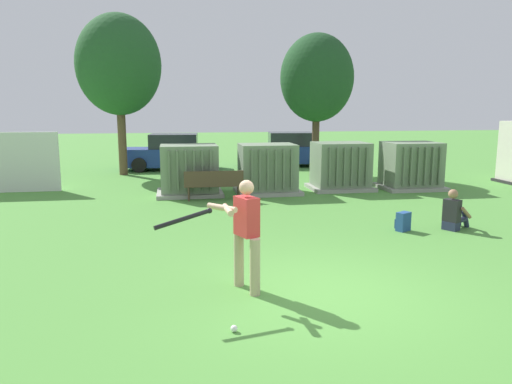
# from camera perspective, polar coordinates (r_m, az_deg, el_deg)

# --- Properties ---
(ground_plane) EXTENTS (96.00, 96.00, 0.00)m
(ground_plane) POSITION_cam_1_polar(r_m,az_deg,el_deg) (7.70, 7.80, -11.73)
(ground_plane) COLOR #51933D
(transformer_west) EXTENTS (2.10, 1.70, 1.62)m
(transformer_west) POSITION_cam_1_polar(r_m,az_deg,el_deg) (15.98, -7.78, 2.48)
(transformer_west) COLOR #9E9B93
(transformer_west) RESTS_ON ground
(transformer_mid_west) EXTENTS (2.10, 1.70, 1.62)m
(transformer_mid_west) POSITION_cam_1_polar(r_m,az_deg,el_deg) (16.17, 1.33, 2.66)
(transformer_mid_west) COLOR #9E9B93
(transformer_mid_west) RESTS_ON ground
(transformer_mid_east) EXTENTS (2.10, 1.70, 1.62)m
(transformer_mid_east) POSITION_cam_1_polar(r_m,az_deg,el_deg) (17.14, 9.80, 2.93)
(transformer_mid_east) COLOR #9E9B93
(transformer_mid_east) RESTS_ON ground
(transformer_east) EXTENTS (2.10, 1.70, 1.62)m
(transformer_east) POSITION_cam_1_polar(r_m,az_deg,el_deg) (17.85, 17.58, 2.88)
(transformer_east) COLOR #9E9B93
(transformer_east) RESTS_ON ground
(park_bench) EXTENTS (1.81, 0.46, 0.92)m
(park_bench) POSITION_cam_1_polar(r_m,az_deg,el_deg) (14.97, -4.94, 1.06)
(park_bench) COLOR #4C3828
(park_bench) RESTS_ON ground
(batter) EXTENTS (1.56, 0.90, 1.74)m
(batter) POSITION_cam_1_polar(r_m,az_deg,el_deg) (7.48, -1.48, -4.43)
(batter) COLOR tan
(batter) RESTS_ON ground
(sports_ball) EXTENTS (0.09, 0.09, 0.09)m
(sports_ball) POSITION_cam_1_polar(r_m,az_deg,el_deg) (6.46, -2.58, -15.61)
(sports_ball) COLOR white
(sports_ball) RESTS_ON ground
(seated_spectator) EXTENTS (0.79, 0.67, 0.96)m
(seated_spectator) POSITION_cam_1_polar(r_m,az_deg,el_deg) (12.29, 22.06, -2.34)
(seated_spectator) COLOR #282D4C
(seated_spectator) RESTS_ON ground
(backpack) EXTENTS (0.38, 0.36, 0.44)m
(backpack) POSITION_cam_1_polar(r_m,az_deg,el_deg) (11.79, 16.73, -3.33)
(backpack) COLOR #264C8C
(backpack) RESTS_ON ground
(tree_left) EXTENTS (3.43, 3.43, 6.55)m
(tree_left) POSITION_cam_1_polar(r_m,az_deg,el_deg) (21.29, -15.69, 14.03)
(tree_left) COLOR brown
(tree_left) RESTS_ON ground
(tree_center_left) EXTENTS (3.04, 3.04, 5.82)m
(tree_center_left) POSITION_cam_1_polar(r_m,az_deg,el_deg) (20.99, 7.10, 13.01)
(tree_center_left) COLOR #4C3828
(tree_center_left) RESTS_ON ground
(parked_car_leftmost) EXTENTS (4.34, 2.20, 1.62)m
(parked_car_leftmost) POSITION_cam_1_polar(r_m,az_deg,el_deg) (22.57, -9.79, 4.49)
(parked_car_leftmost) COLOR navy
(parked_car_leftmost) RESTS_ON ground
(parked_car_left_of_center) EXTENTS (4.36, 2.26, 1.62)m
(parked_car_left_of_center) POSITION_cam_1_polar(r_m,az_deg,el_deg) (23.71, 3.82, 4.86)
(parked_car_left_of_center) COLOR navy
(parked_car_left_of_center) RESTS_ON ground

